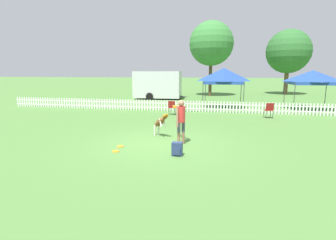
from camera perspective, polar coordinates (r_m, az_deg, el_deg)
name	(u,v)px	position (r m, az deg, el deg)	size (l,w,h in m)	color
ground_plane	(162,143)	(9.56, -1.36, -5.07)	(240.00, 240.00, 0.00)	#4C7A38
handler_person	(181,117)	(9.27, 2.78, 0.70)	(0.62, 1.04, 1.58)	#8C664C
leaping_dog	(160,122)	(10.42, -1.68, -0.42)	(0.83, 0.82, 0.97)	brown
frisbee_near_handler	(116,151)	(8.74, -11.32, -6.68)	(0.23, 0.23, 0.02)	orange
frisbee_near_dog	(120,146)	(9.27, -10.33, -5.66)	(0.23, 0.23, 0.02)	orange
backpack_on_grass	(177,149)	(8.12, 1.99, -6.35)	(0.32, 0.24, 0.42)	navy
picket_fence	(189,106)	(17.20, 4.60, 3.03)	(26.08, 0.04, 0.72)	white
folding_chair_blue_left	(172,106)	(15.80, 0.88, 2.97)	(0.43, 0.45, 0.85)	#333338
folding_chair_center	(269,109)	(15.68, 21.15, 2.25)	(0.50, 0.52, 0.87)	#333338
canopy_tent_main	(224,76)	(19.14, 12.01, 9.37)	(2.71, 2.71, 2.84)	#333338
canopy_tent_secondary	(313,77)	(20.41, 28.96, 8.13)	(2.84, 2.84, 2.68)	#333338
equipment_trailer	(158,85)	(25.40, -2.24, 7.72)	(5.22, 2.60, 2.63)	silver
tree_left_grove	(288,52)	(33.59, 24.74, 13.37)	(4.92, 4.92, 7.33)	brown
tree_right_grove	(211,44)	(29.24, 9.40, 16.08)	(4.67, 4.67, 7.88)	#4C3823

